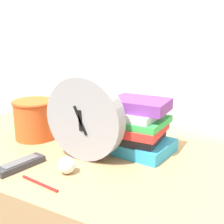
# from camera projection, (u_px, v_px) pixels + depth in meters

# --- Properties ---
(wall_back) EXTENTS (6.00, 0.04, 2.40)m
(wall_back) POSITION_uv_depth(u_px,v_px,m) (141.00, 14.00, 1.28)
(wall_back) COLOR silver
(wall_back) RESTS_ON ground_plane
(desk_clock) EXTENTS (0.28, 0.05, 0.28)m
(desk_clock) POSITION_uv_depth(u_px,v_px,m) (85.00, 119.00, 1.01)
(desk_clock) COLOR #99999E
(desk_clock) RESTS_ON desk
(book_stack) EXTENTS (0.24, 0.21, 0.19)m
(book_stack) POSITION_uv_depth(u_px,v_px,m) (137.00, 128.00, 1.09)
(book_stack) COLOR #2D9ED1
(book_stack) RESTS_ON desk
(basket) EXTENTS (0.16, 0.16, 0.15)m
(basket) POSITION_uv_depth(u_px,v_px,m) (34.00, 118.00, 1.22)
(basket) COLOR #E05623
(basket) RESTS_ON desk
(tv_remote) EXTENTS (0.08, 0.17, 0.02)m
(tv_remote) POSITION_uv_depth(u_px,v_px,m) (20.00, 164.00, 0.98)
(tv_remote) COLOR #333338
(tv_remote) RESTS_ON desk
(crumpled_paper_ball) EXTENTS (0.05, 0.05, 0.05)m
(crumpled_paper_ball) POSITION_uv_depth(u_px,v_px,m) (67.00, 165.00, 0.94)
(crumpled_paper_ball) COLOR white
(crumpled_paper_ball) RESTS_ON desk
(pen) EXTENTS (0.14, 0.03, 0.01)m
(pen) POSITION_uv_depth(u_px,v_px,m) (40.00, 183.00, 0.88)
(pen) COLOR #B21E1E
(pen) RESTS_ON desk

